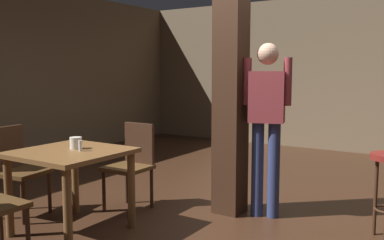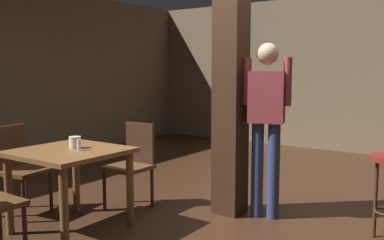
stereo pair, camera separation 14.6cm
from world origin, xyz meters
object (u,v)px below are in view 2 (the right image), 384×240
(chair_west, at_px, (19,165))
(napkin_cup, at_px, (75,142))
(dining_table, at_px, (70,164))
(chair_north, at_px, (133,161))
(salt_shaker, at_px, (79,145))
(standing_person, at_px, (266,117))

(chair_west, xyz_separation_m, napkin_cup, (0.79, 0.07, 0.30))
(dining_table, xyz_separation_m, napkin_cup, (-0.02, 0.08, 0.19))
(dining_table, distance_m, chair_north, 0.82)
(chair_west, bearing_deg, salt_shaker, 0.78)
(chair_west, xyz_separation_m, standing_person, (2.10, 1.33, 0.50))
(dining_table, relative_size, standing_person, 0.52)
(chair_west, height_order, napkin_cup, chair_west)
(chair_west, relative_size, standing_person, 0.52)
(chair_north, relative_size, napkin_cup, 8.31)
(dining_table, xyz_separation_m, chair_north, (0.02, 0.81, -0.11))
(dining_table, bearing_deg, napkin_cup, 101.43)
(dining_table, bearing_deg, chair_west, 179.35)
(standing_person, bearing_deg, napkin_cup, -136.25)
(napkin_cup, bearing_deg, dining_table, -78.57)
(chair_north, bearing_deg, chair_west, -135.77)
(salt_shaker, distance_m, standing_person, 1.79)
(salt_shaker, bearing_deg, napkin_cup, 155.04)
(napkin_cup, relative_size, salt_shaker, 1.13)
(salt_shaker, bearing_deg, standing_person, 47.76)
(chair_north, bearing_deg, salt_shaker, -83.65)
(dining_table, height_order, salt_shaker, salt_shaker)
(dining_table, height_order, chair_west, chair_west)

